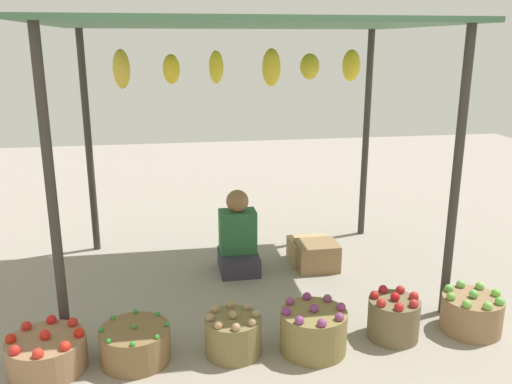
% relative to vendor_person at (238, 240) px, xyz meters
% --- Properties ---
extents(ground_plane, '(14.00, 14.00, 0.00)m').
position_rel_vendor_person_xyz_m(ground_plane, '(0.06, -0.17, -0.30)').
color(ground_plane, gray).
extents(market_stall_structure, '(3.20, 2.18, 2.26)m').
position_rel_vendor_person_xyz_m(market_stall_structure, '(0.07, -0.16, 1.77)').
color(market_stall_structure, '#38332D').
rests_on(market_stall_structure, ground).
extents(vendor_person, '(0.36, 0.44, 0.78)m').
position_rel_vendor_person_xyz_m(vendor_person, '(0.00, 0.00, 0.00)').
color(vendor_person, '#33313D').
rests_on(vendor_person, ground).
extents(basket_red_tomatoes, '(0.51, 0.51, 0.29)m').
position_rel_vendor_person_xyz_m(basket_red_tomatoes, '(-1.46, -1.40, -0.18)').
color(basket_red_tomatoes, '#967050').
rests_on(basket_red_tomatoes, ground).
extents(basket_green_chilies, '(0.48, 0.48, 0.27)m').
position_rel_vendor_person_xyz_m(basket_green_chilies, '(-0.89, -1.39, -0.18)').
color(basket_green_chilies, brown).
rests_on(basket_green_chilies, ground).
extents(basket_potatoes, '(0.39, 0.39, 0.32)m').
position_rel_vendor_person_xyz_m(basket_potatoes, '(-0.22, -1.41, -0.16)').
color(basket_potatoes, olive).
rests_on(basket_potatoes, ground).
extents(basket_purple_onions, '(0.47, 0.47, 0.35)m').
position_rel_vendor_person_xyz_m(basket_purple_onions, '(0.33, -1.47, -0.14)').
color(basket_purple_onions, olive).
rests_on(basket_purple_onions, ground).
extents(basket_red_apples, '(0.37, 0.37, 0.36)m').
position_rel_vendor_person_xyz_m(basket_red_apples, '(0.96, -1.40, -0.14)').
color(basket_red_apples, brown).
rests_on(basket_red_apples, ground).
extents(basket_green_apples, '(0.44, 0.44, 0.33)m').
position_rel_vendor_person_xyz_m(basket_green_apples, '(1.57, -1.40, -0.16)').
color(basket_green_apples, '#8F6D4B').
rests_on(basket_green_apples, ground).
extents(wooden_crate_near_vendor, '(0.41, 0.35, 0.22)m').
position_rel_vendor_person_xyz_m(wooden_crate_near_vendor, '(0.73, 0.09, -0.19)').
color(wooden_crate_near_vendor, tan).
rests_on(wooden_crate_near_vendor, ground).
extents(wooden_crate_stacked_rear, '(0.39, 0.33, 0.26)m').
position_rel_vendor_person_xyz_m(wooden_crate_stacked_rear, '(0.74, -0.10, -0.17)').
color(wooden_crate_stacked_rear, '#92704A').
rests_on(wooden_crate_stacked_rear, ground).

